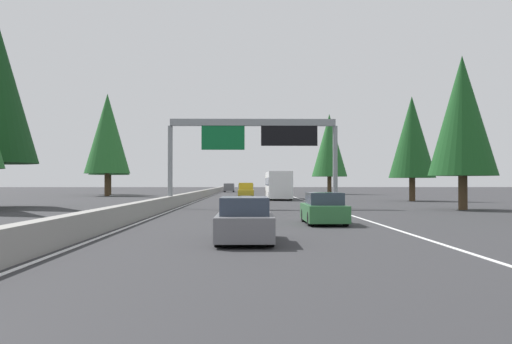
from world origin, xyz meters
TOP-DOWN VIEW (x-y plane):
  - ground_plane at (60.00, 0.00)m, footprint 320.00×320.00m
  - median_barrier at (80.00, 0.30)m, footprint 180.00×0.56m
  - shoulder_stripe_right at (70.00, -11.52)m, footprint 160.00×0.16m
  - shoulder_stripe_median at (70.00, -0.25)m, footprint 160.00×0.16m
  - sign_gantry_overhead at (38.17, -6.03)m, footprint 0.50×12.68m
  - sedan_mid_left at (13.92, -5.35)m, footprint 4.40×1.80m
  - sedan_near_center at (22.05, -9.01)m, footprint 4.40×1.80m
  - pickup_near_right at (70.26, -5.28)m, footprint 5.60×2.00m
  - sedan_distant_a at (121.25, -5.15)m, footprint 4.40×1.80m
  - minivan_far_left at (108.44, -1.92)m, footprint 5.00×1.95m
  - bus_far_center at (60.59, -8.95)m, footprint 11.50×2.55m
  - conifer_right_near at (35.50, -20.60)m, footprint 4.80×4.80m
  - conifer_right_mid at (54.63, -22.52)m, footprint 4.79×4.79m
  - conifer_right_far at (87.96, -18.71)m, footprint 5.71×5.71m
  - conifer_left_mid at (76.13, 14.14)m, footprint 6.32×6.32m
  - conifer_left_far at (84.91, 15.96)m, footprint 6.18×6.18m

SIDE VIEW (x-z plane):
  - ground_plane at x=60.00m, z-range 0.00..0.00m
  - shoulder_stripe_right at x=70.00m, z-range 0.00..0.01m
  - shoulder_stripe_median at x=70.00m, z-range 0.00..0.01m
  - median_barrier at x=80.00m, z-range 0.00..0.90m
  - sedan_mid_left at x=13.92m, z-range -0.05..1.42m
  - sedan_near_center at x=22.05m, z-range -0.05..1.42m
  - sedan_distant_a at x=121.25m, z-range -0.05..1.42m
  - pickup_near_right at x=70.26m, z-range -0.02..1.84m
  - minivan_far_left at x=108.44m, z-range 0.11..1.80m
  - bus_far_center at x=60.59m, z-range 0.17..3.27m
  - sign_gantry_overhead at x=38.17m, z-range 1.97..8.62m
  - conifer_right_mid at x=54.63m, z-range 1.17..12.05m
  - conifer_right_near at x=35.50m, z-range 1.17..12.07m
  - conifer_right_far at x=87.96m, z-range 1.40..14.37m
  - conifer_left_far at x=84.91m, z-range 1.52..15.57m
  - conifer_left_mid at x=76.13m, z-range 1.56..15.93m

